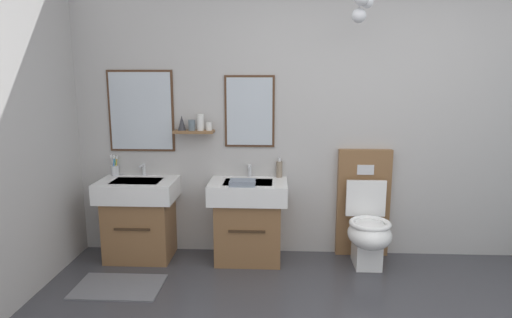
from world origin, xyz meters
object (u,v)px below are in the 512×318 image
at_px(vanity_sink_left, 140,216).
at_px(folded_hand_towel, 243,183).
at_px(toilet, 366,222).
at_px(vanity_sink_right, 248,218).
at_px(toothbrush_cup, 115,169).
at_px(soap_dispenser, 279,169).

distance_m(vanity_sink_left, folded_hand_towel, 1.03).
relative_size(vanity_sink_left, toilet, 0.73).
xyz_separation_m(vanity_sink_right, toilet, (1.05, 0.00, -0.02)).
height_order(vanity_sink_right, toilet, toilet).
height_order(vanity_sink_left, toothbrush_cup, toothbrush_cup).
bearing_deg(toilet, soap_dispenser, 167.58).
bearing_deg(vanity_sink_left, vanity_sink_right, 0.00).
xyz_separation_m(toilet, toothbrush_cup, (-2.31, 0.16, 0.42)).
bearing_deg(toilet, folded_hand_towel, -172.56).
distance_m(toothbrush_cup, folded_hand_towel, 1.26).
bearing_deg(vanity_sink_left, folded_hand_towel, -8.40).
relative_size(vanity_sink_left, folded_hand_towel, 3.34).
distance_m(toilet, folded_hand_towel, 1.16).
xyz_separation_m(toothbrush_cup, folded_hand_towel, (1.22, -0.30, -0.04)).
bearing_deg(vanity_sink_left, toothbrush_cup, 148.44).
bearing_deg(soap_dispenser, vanity_sink_right, -147.82).
bearing_deg(vanity_sink_right, vanity_sink_left, 180.00).
relative_size(toilet, folded_hand_towel, 4.55).
bearing_deg(vanity_sink_right, folded_hand_towel, -105.83).
distance_m(vanity_sink_right, toothbrush_cup, 1.33).
xyz_separation_m(toilet, folded_hand_towel, (-1.09, -0.14, 0.38)).
xyz_separation_m(soap_dispenser, folded_hand_towel, (-0.31, -0.31, -0.06)).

